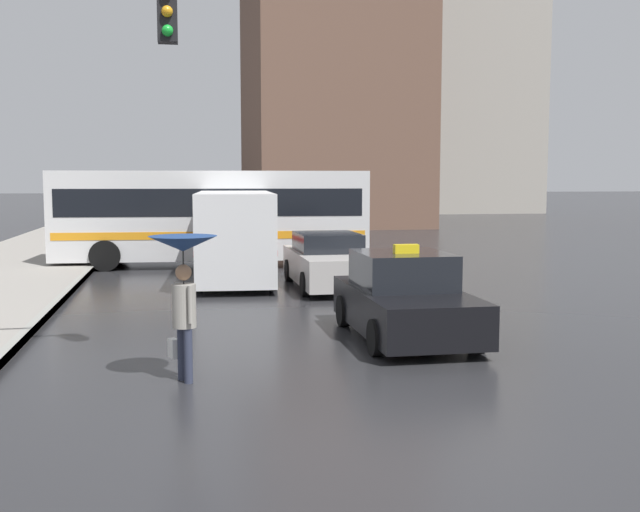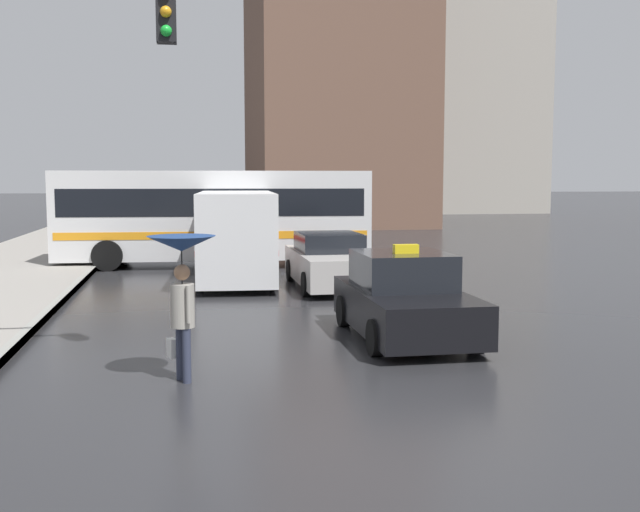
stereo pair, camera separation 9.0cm
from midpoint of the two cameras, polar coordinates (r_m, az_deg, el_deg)
name	(u,v)px [view 2 (the right image)]	position (r m, az deg, el deg)	size (l,w,h in m)	color
ground_plane	(374,457)	(7.95, 4.50, -15.01)	(300.00, 300.00, 0.00)	#262628
taxi	(404,300)	(13.48, 6.64, -3.32)	(1.91, 4.02, 1.68)	black
sedan_red	(330,262)	(19.66, 0.89, -0.46)	(1.91, 4.54, 1.42)	#B7B2AD
ambulance_van	(237,232)	(20.77, -6.25, 1.81)	(2.36, 5.79, 2.47)	silver
city_bus	(214,213)	(24.79, -7.95, 3.25)	(10.17, 3.17, 3.09)	silver
pedestrian_with_umbrella	(182,270)	(10.54, -10.26, -1.03)	(0.95, 0.95, 2.05)	#2D3347
traffic_light	(28,91)	(11.32, -21.15, 11.68)	(3.43, 0.38, 5.86)	black
building_tower_far	(452,82)	(66.43, 10.08, 12.89)	(13.97, 9.33, 22.08)	#A39E93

